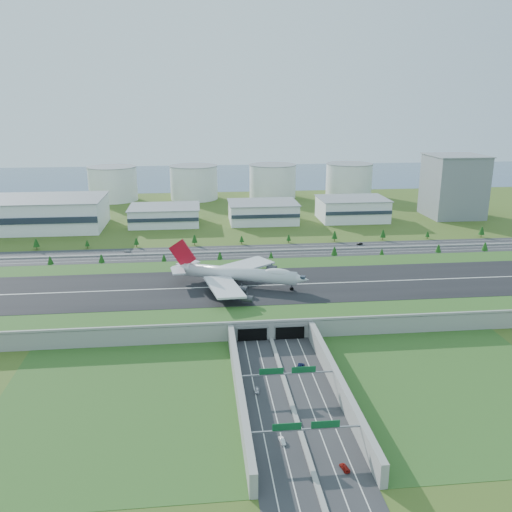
{
  "coord_description": "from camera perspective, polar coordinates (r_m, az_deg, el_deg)",
  "views": [
    {
      "loc": [
        -30.7,
        -271.73,
        104.91
      ],
      "look_at": [
        2.3,
        35.0,
        14.46
      ],
      "focal_mm": 38.0,
      "sensor_mm": 36.0,
      "label": 1
    }
  ],
  "objects": [
    {
      "name": "bay_water",
      "position": [
        759.63,
        -3.81,
        8.37
      ],
      "size": [
        1200.0,
        260.0,
        0.06
      ],
      "primitive_type": "cube",
      "color": "#374E6A",
      "rests_on": "ground"
    },
    {
      "name": "fuel_tank_d",
      "position": [
        611.15,
        9.75,
        7.88
      ],
      "size": [
        50.0,
        50.0,
        35.0
      ],
      "primitive_type": "cylinder",
      "color": "silver",
      "rests_on": "ground"
    },
    {
      "name": "hangar_mid_a",
      "position": [
        472.8,
        -9.59,
        4.22
      ],
      "size": [
        58.0,
        42.0,
        15.0
      ],
      "primitive_type": "cube",
      "color": "white",
      "rests_on": "ground"
    },
    {
      "name": "tree_row",
      "position": [
        382.46,
        -0.04,
        1.15
      ],
      "size": [
        497.9,
        48.64,
        8.38
      ],
      "color": "#3D2819",
      "rests_on": "ground"
    },
    {
      "name": "north_expressway",
      "position": [
        382.66,
        -1.3,
        0.43
      ],
      "size": [
        560.0,
        36.0,
        0.12
      ],
      "primitive_type": "cube",
      "color": "#28282B",
      "rests_on": "ground"
    },
    {
      "name": "fuel_tank_b",
      "position": [
        588.28,
        -6.55,
        7.69
      ],
      "size": [
        50.0,
        50.0,
        35.0
      ],
      "primitive_type": "cylinder",
      "color": "silver",
      "rests_on": "ground"
    },
    {
      "name": "hangar_west",
      "position": [
        486.36,
        -22.72,
        4.11
      ],
      "size": [
        120.0,
        60.0,
        25.0
      ],
      "primitive_type": "cube",
      "color": "white",
      "rests_on": "ground"
    },
    {
      "name": "car_1",
      "position": [
        180.8,
        2.77,
        -18.85
      ],
      "size": [
        2.0,
        4.17,
        1.32
      ],
      "primitive_type": "imported",
      "rotation": [
        0.0,
        0.0,
        0.16
      ],
      "color": "white",
      "rests_on": "ground"
    },
    {
      "name": "hangar_mid_b",
      "position": [
        474.97,
        0.73,
        4.63
      ],
      "size": [
        58.0,
        42.0,
        17.0
      ],
      "primitive_type": "cube",
      "color": "white",
      "rests_on": "ground"
    },
    {
      "name": "fuel_tank_a",
      "position": [
        595.0,
        -14.83,
        7.35
      ],
      "size": [
        50.0,
        50.0,
        35.0
      ],
      "primitive_type": "cylinder",
      "color": "silver",
      "rests_on": "ground"
    },
    {
      "name": "car_0",
      "position": [
        206.3,
        0.11,
        -13.95
      ],
      "size": [
        2.37,
        4.46,
        1.44
      ],
      "primitive_type": "imported",
      "rotation": [
        0.0,
        0.0,
        -0.16
      ],
      "color": "silver",
      "rests_on": "ground"
    },
    {
      "name": "airfield_deck",
      "position": [
        291.36,
        0.29,
        -3.9
      ],
      "size": [
        520.0,
        100.0,
        9.2
      ],
      "color": "gray",
      "rests_on": "ground"
    },
    {
      "name": "boeing_747",
      "position": [
        288.52,
        -1.89,
        -1.87
      ],
      "size": [
        73.75,
        68.38,
        24.01
      ],
      "rotation": [
        0.0,
        0.0,
        -0.37
      ],
      "color": "silver",
      "rests_on": "airfield_deck"
    },
    {
      "name": "office_tower",
      "position": [
        526.36,
        20.09,
        6.9
      ],
      "size": [
        46.0,
        46.0,
        55.0
      ],
      "primitive_type": "cube",
      "color": "slate",
      "rests_on": "ground"
    },
    {
      "name": "car_7",
      "position": [
        393.07,
        -13.43,
        0.53
      ],
      "size": [
        5.18,
        3.63,
        1.39
      ],
      "primitive_type": "imported",
      "rotation": [
        0.0,
        0.0,
        -1.96
      ],
      "color": "silver",
      "rests_on": "ground"
    },
    {
      "name": "car_5",
      "position": [
        408.15,
        10.85,
        1.28
      ],
      "size": [
        4.88,
        3.04,
        1.52
      ],
      "primitive_type": "imported",
      "rotation": [
        0.0,
        0.0,
        -1.23
      ],
      "color": "black",
      "rests_on": "ground"
    },
    {
      "name": "underpass_road",
      "position": [
        202.31,
        3.53,
        -13.8
      ],
      "size": [
        38.8,
        120.4,
        8.0
      ],
      "color": "#28282B",
      "rests_on": "ground"
    },
    {
      "name": "sign_gantry_far",
      "position": [
        174.97,
        5.29,
        -17.79
      ],
      "size": [
        38.7,
        0.7,
        9.8
      ],
      "color": "gray",
      "rests_on": "ground"
    },
    {
      "name": "car_2",
      "position": [
        223.42,
        4.72,
        -11.47
      ],
      "size": [
        4.37,
        6.13,
        1.55
      ],
      "primitive_type": "imported",
      "rotation": [
        0.0,
        0.0,
        2.78
      ],
      "color": "#0C143E",
      "rests_on": "ground"
    },
    {
      "name": "fuel_tank_c",
      "position": [
        593.77,
        1.75,
        7.87
      ],
      "size": [
        50.0,
        50.0,
        35.0
      ],
      "primitive_type": "cylinder",
      "color": "silver",
      "rests_on": "ground"
    },
    {
      "name": "car_3",
      "position": [
        172.22,
        9.32,
        -21.11
      ],
      "size": [
        2.74,
        4.87,
        1.33
      ],
      "primitive_type": "imported",
      "rotation": [
        0.0,
        0.0,
        3.34
      ],
      "color": "maroon",
      "rests_on": "ground"
    },
    {
      "name": "sign_gantry_near",
      "position": [
        204.34,
        3.34,
        -12.33
      ],
      "size": [
        38.7,
        0.7,
        9.8
      ],
      "color": "gray",
      "rests_on": "ground"
    },
    {
      "name": "ground",
      "position": [
        292.89,
        0.29,
        -4.65
      ],
      "size": [
        1200.0,
        1200.0,
        0.0
      ],
      "primitive_type": "plane",
      "color": "#344816",
      "rests_on": "ground"
    },
    {
      "name": "hangar_mid_c",
      "position": [
        490.62,
        10.08,
        4.87
      ],
      "size": [
        58.0,
        42.0,
        19.0
      ],
      "primitive_type": "cube",
      "color": "white",
      "rests_on": "ground"
    }
  ]
}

